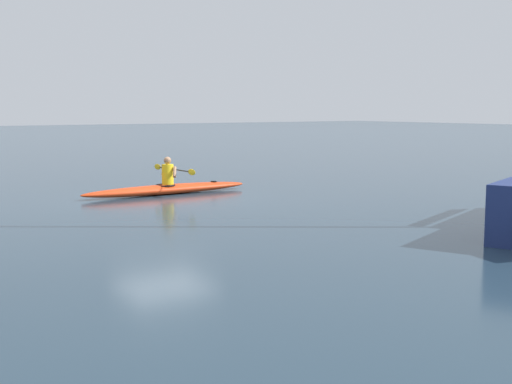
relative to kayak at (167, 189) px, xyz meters
name	(u,v)px	position (x,y,z in m)	size (l,w,h in m)	color
ground_plane	(164,199)	(0.52, 0.81, -0.14)	(160.00, 160.00, 0.00)	#233847
kayak	(167,189)	(0.00, 0.00, 0.00)	(5.14, 0.71, 0.28)	red
kayaker	(168,172)	(-0.04, 0.00, 0.48)	(0.41, 2.45, 0.78)	yellow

